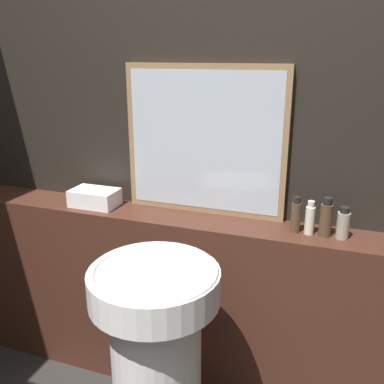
% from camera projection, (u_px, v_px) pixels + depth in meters
% --- Properties ---
extents(wall_back, '(8.00, 0.06, 2.50)m').
position_uv_depth(wall_back, '(211.00, 133.00, 1.91)').
color(wall_back, black).
rests_on(wall_back, ground_plane).
extents(vanity_counter, '(2.48, 0.23, 0.89)m').
position_uv_depth(vanity_counter, '(200.00, 306.00, 2.03)').
color(vanity_counter, '#422319').
rests_on(vanity_counter, ground_plane).
extents(pedestal_sink, '(0.46, 0.46, 0.90)m').
position_uv_depth(pedestal_sink, '(158.00, 364.00, 1.57)').
color(pedestal_sink, white).
rests_on(pedestal_sink, ground_plane).
extents(mirror, '(0.73, 0.03, 0.66)m').
position_uv_depth(mirror, '(204.00, 141.00, 1.88)').
color(mirror, '#937047').
rests_on(mirror, vanity_counter).
extents(towel_stack, '(0.22, 0.14, 0.08)m').
position_uv_depth(towel_stack, '(95.00, 198.00, 2.05)').
color(towel_stack, white).
rests_on(towel_stack, vanity_counter).
extents(shampoo_bottle, '(0.04, 0.04, 0.15)m').
position_uv_depth(shampoo_bottle, '(296.00, 216.00, 1.74)').
color(shampoo_bottle, '#4C3823').
rests_on(shampoo_bottle, vanity_counter).
extents(conditioner_bottle, '(0.04, 0.04, 0.14)m').
position_uv_depth(conditioner_bottle, '(310.00, 219.00, 1.72)').
color(conditioner_bottle, beige).
rests_on(conditioner_bottle, vanity_counter).
extents(lotion_bottle, '(0.05, 0.05, 0.16)m').
position_uv_depth(lotion_bottle, '(326.00, 218.00, 1.70)').
color(lotion_bottle, '#4C3823').
rests_on(lotion_bottle, vanity_counter).
extents(body_wash_bottle, '(0.05, 0.05, 0.13)m').
position_uv_depth(body_wash_bottle, '(343.00, 224.00, 1.69)').
color(body_wash_bottle, gray).
rests_on(body_wash_bottle, vanity_counter).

